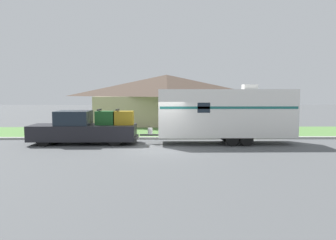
# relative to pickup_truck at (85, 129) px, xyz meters

# --- Properties ---
(ground_plane) EXTENTS (120.00, 120.00, 0.00)m
(ground_plane) POSITION_rel_pickup_truck_xyz_m (4.53, -1.93, -0.90)
(ground_plane) COLOR #515456
(curb_strip) EXTENTS (80.00, 0.30, 0.14)m
(curb_strip) POSITION_rel_pickup_truck_xyz_m (4.53, 1.82, -0.83)
(curb_strip) COLOR #ADADA8
(curb_strip) RESTS_ON ground_plane
(lawn_strip) EXTENTS (80.00, 7.00, 0.03)m
(lawn_strip) POSITION_rel_pickup_truck_xyz_m (4.53, 5.47, -0.88)
(lawn_strip) COLOR #568442
(lawn_strip) RESTS_ON ground_plane
(house_across_street) EXTENTS (13.64, 7.93, 4.67)m
(house_across_street) POSITION_rel_pickup_truck_xyz_m (4.96, 12.10, 1.53)
(house_across_street) COLOR tan
(house_across_street) RESTS_ON ground_plane
(pickup_truck) EXTENTS (6.22, 1.98, 2.05)m
(pickup_truck) POSITION_rel_pickup_truck_xyz_m (0.00, 0.00, 0.00)
(pickup_truck) COLOR black
(pickup_truck) RESTS_ON ground_plane
(travel_trailer) EXTENTS (8.97, 2.29, 3.48)m
(travel_trailer) POSITION_rel_pickup_truck_xyz_m (8.27, -0.00, 0.93)
(travel_trailer) COLOR black
(travel_trailer) RESTS_ON ground_plane
(mailbox) EXTENTS (0.48, 0.20, 1.26)m
(mailbox) POSITION_rel_pickup_truck_xyz_m (7.75, 2.41, 0.07)
(mailbox) COLOR brown
(mailbox) RESTS_ON ground_plane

